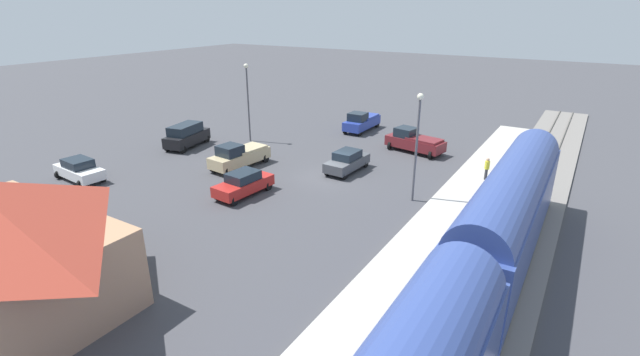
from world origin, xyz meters
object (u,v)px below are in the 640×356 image
Objects in this scene: suv_black at (186,135)px; sedan_red at (244,183)px; light_pole_lot_center at (248,93)px; sedan_white at (79,170)px; pedestrian_on_platform at (487,167)px; light_pole_near_platform at (417,135)px; pickup_maroon at (414,141)px; sedan_charcoal at (347,161)px; pickup_blue at (361,121)px; pickup_tan at (239,156)px.

suv_black is 1.12× the size of sedan_red.
sedan_white is at bearing 75.13° from light_pole_lot_center.
pedestrian_on_platform is 0.23× the size of light_pole_near_platform.
pickup_maroon is 11.95m from light_pole_near_platform.
pedestrian_on_platform is 0.37× the size of sedan_charcoal.
pickup_blue reaches higher than sedan_red.
light_pole_near_platform reaches higher than pickup_blue.
sedan_charcoal is (-4.80, 12.09, -0.15)m from pickup_blue.
sedan_white is 0.83× the size of pickup_tan.
sedan_white is at bearing 88.65° from suv_black.
light_pole_lot_center reaches higher than pickup_tan.
pickup_blue is 1.17× the size of sedan_red.
sedan_red is at bearing 128.24° from light_pole_lot_center.
light_pole_near_platform is 0.98× the size of light_pole_lot_center.
light_pole_near_platform is at bearing 59.62° from pedestrian_on_platform.
pickup_maroon is at bearing -31.72° from pedestrian_on_platform.
pedestrian_on_platform reaches higher than sedan_charcoal.
pickup_tan is (10.86, 11.76, 0.00)m from pickup_maroon.
pickup_maroon is 17.37m from sedan_red.
pickup_tan is at bearing 47.28° from pickup_maroon.
light_pole_near_platform reaches higher than sedan_red.
suv_black is (11.52, 14.13, 0.12)m from pickup_blue.
sedan_white is at bearing 19.47° from sedan_red.
light_pole_lot_center reaches higher than pedestrian_on_platform.
sedan_charcoal and sedan_red have the same top height.
sedan_charcoal is 0.61× the size of light_pole_near_platform.
pickup_maroon is at bearing -109.25° from sedan_charcoal.
light_pole_near_platform is at bearing 127.63° from pickup_blue.
sedan_red is (-12.40, 6.15, -0.27)m from suv_black.
pickup_blue is 1.18× the size of sedan_charcoal.
light_pole_lot_center is at bearing -104.87° from sedan_white.
pickup_maroon is 16.51m from light_pole_lot_center.
suv_black is 7.09m from light_pole_lot_center.
sedan_charcoal is at bearing 111.66° from pickup_blue.
suv_black is at bearing -91.35° from sedan_white.
light_pole_near_platform is at bearing 157.21° from sedan_charcoal.
sedan_charcoal is at bearing 167.84° from light_pole_lot_center.
pickup_tan is at bearing 78.27° from pickup_blue.
suv_black reaches higher than pickup_maroon.
suv_black is 0.70× the size of light_pole_near_platform.
pickup_blue is at bearing -129.30° from light_pole_lot_center.
pedestrian_on_platform is at bearing 149.47° from pickup_blue.
pickup_blue is 20.30m from sedan_red.
sedan_white is 1.00× the size of sedan_red.
light_pole_near_platform is 19.94m from light_pole_lot_center.
light_pole_lot_center is at bearing 1.36° from pedestrian_on_platform.
sedan_white is at bearing 37.40° from sedan_charcoal.
suv_black is 0.68× the size of light_pole_lot_center.
sedan_charcoal is 0.82× the size of pickup_tan.
pedestrian_on_platform is 7.79m from light_pole_near_platform.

